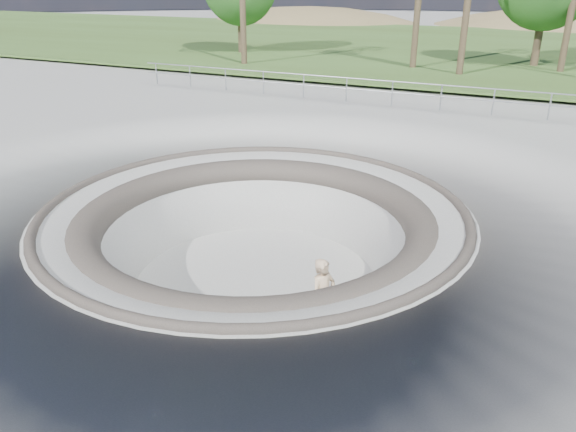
# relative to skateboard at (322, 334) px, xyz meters

# --- Properties ---
(ground) EXTENTS (180.00, 180.00, 0.00)m
(ground) POSITION_rel_skateboard_xyz_m (-2.45, 1.62, 1.84)
(ground) COLOR #AAA9A5
(ground) RESTS_ON ground
(skate_bowl) EXTENTS (14.00, 14.00, 4.10)m
(skate_bowl) POSITION_rel_skateboard_xyz_m (-2.45, 1.62, 0.01)
(skate_bowl) COLOR #AAA9A5
(skate_bowl) RESTS_ON ground
(grass_strip) EXTENTS (180.00, 36.00, 0.12)m
(grass_strip) POSITION_rel_skateboard_xyz_m (-2.45, 35.62, 2.06)
(grass_strip) COLOR #385020
(grass_strip) RESTS_ON ground
(distant_hills) EXTENTS (103.20, 45.00, 28.60)m
(distant_hills) POSITION_rel_skateboard_xyz_m (1.33, 58.79, -5.18)
(distant_hills) COLOR brown
(distant_hills) RESTS_ON ground
(safety_railing) EXTENTS (25.00, 0.06, 1.03)m
(safety_railing) POSITION_rel_skateboard_xyz_m (-2.45, 13.62, 2.53)
(safety_railing) COLOR #94979C
(safety_railing) RESTS_ON ground
(skateboard) EXTENTS (0.79, 0.49, 0.08)m
(skateboard) POSITION_rel_skateboard_xyz_m (0.00, 0.00, 0.00)
(skateboard) COLOR brown
(skateboard) RESTS_ON ground
(skater) EXTENTS (0.63, 0.75, 1.74)m
(skater) POSITION_rel_skateboard_xyz_m (0.00, 0.00, 0.89)
(skater) COLOR tan
(skater) RESTS_ON skateboard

